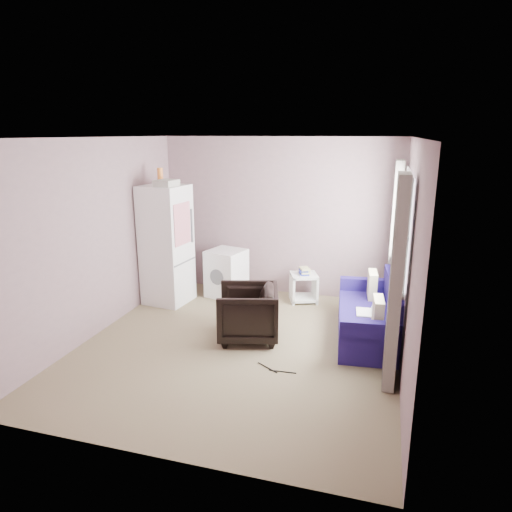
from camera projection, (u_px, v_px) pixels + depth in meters
The scene contains 8 objects.
room at pixel (240, 248), 5.32m from camera, with size 3.84×4.24×2.54m.
armchair at pixel (248, 310), 5.76m from camera, with size 0.74×0.69×0.76m, color black.
fridge at pixel (167, 244), 6.91m from camera, with size 0.70×0.69×2.05m.
washing_machine at pixel (226, 272), 7.31m from camera, with size 0.65×0.65×0.75m.
side_table at pixel (304, 285), 7.09m from camera, with size 0.51×0.51×0.54m.
sofa at pixel (374, 317), 5.81m from camera, with size 0.93×1.77×0.76m.
window_dressing at pixel (395, 256), 5.54m from camera, with size 0.17×2.62×2.18m.
floor_cables at pixel (275, 370), 5.07m from camera, with size 0.47×0.17×0.01m.
Camera 1 is at (1.63, -4.90, 2.55)m, focal length 32.00 mm.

